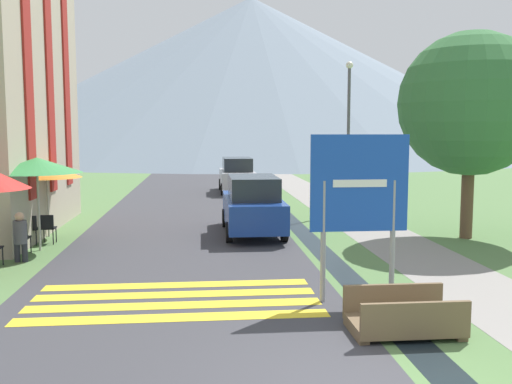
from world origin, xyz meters
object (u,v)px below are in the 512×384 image
object	(u,v)px
cafe_chair_middle	(21,236)
person_seated_near	(20,234)
cafe_umbrella_rear_orange	(47,171)
cafe_chair_far_left	(30,227)
tree_by_path	(471,104)
footbridge	(403,319)
parked_car_far	(237,175)
streetlamp	(348,125)
cafe_umbrella_middle_green	(37,165)
parked_car_near	(253,205)
road_sign	(359,196)
cafe_chair_far_right	(47,226)

from	to	relation	value
cafe_chair_middle	person_seated_near	xyz separation A→B (m)	(0.23, -0.76, 0.17)
cafe_umbrella_rear_orange	cafe_chair_far_left	bearing A→B (deg)	-96.85
tree_by_path	footbridge	bearing A→B (deg)	-121.64
parked_car_far	streetlamp	bearing A→B (deg)	-64.28
footbridge	cafe_umbrella_middle_green	world-z (taller)	cafe_umbrella_middle_green
parked_car_near	cafe_chair_middle	xyz separation A→B (m)	(-6.23, -2.49, -0.40)
footbridge	parked_car_near	xyz separation A→B (m)	(-1.60, 8.92, 0.68)
road_sign	footbridge	xyz separation A→B (m)	(0.27, -1.74, -1.78)
cafe_chair_far_left	cafe_umbrella_rear_orange	world-z (taller)	cafe_umbrella_rear_orange
footbridge	cafe_chair_middle	size ratio (longest dim) A/B	2.00
cafe_umbrella_middle_green	cafe_chair_far_left	bearing A→B (deg)	120.99
person_seated_near	tree_by_path	xyz separation A→B (m)	(12.31, 1.97, 3.30)
road_sign	cafe_chair_far_right	world-z (taller)	road_sign
road_sign	cafe_umbrella_rear_orange	xyz separation A→B (m)	(-7.55, 7.35, -0.01)
footbridge	tree_by_path	bearing A→B (deg)	58.36
cafe_umbrella_rear_orange	person_seated_near	bearing A→B (deg)	-86.43
footbridge	streetlamp	size ratio (longest dim) A/B	0.29
streetlamp	road_sign	bearing A→B (deg)	-103.63
cafe_chair_far_left	tree_by_path	size ratio (longest dim) A/B	0.14
road_sign	parked_car_far	distance (m)	19.36
cafe_umbrella_rear_orange	parked_car_far	bearing A→B (deg)	61.47
road_sign	cafe_chair_far_left	world-z (taller)	road_sign
cafe_chair_middle	tree_by_path	size ratio (longest dim) A/B	0.14
footbridge	cafe_umbrella_rear_orange	distance (m)	12.12
footbridge	cafe_umbrella_rear_orange	xyz separation A→B (m)	(-7.82, 9.09, 1.77)
cafe_chair_far_left	streetlamp	world-z (taller)	streetlamp
parked_car_near	cafe_chair_far_right	bearing A→B (deg)	-170.13
parked_car_far	tree_by_path	xyz separation A→B (m)	(6.03, -13.39, 3.07)
parked_car_near	person_seated_near	bearing A→B (deg)	-151.59
parked_car_near	cafe_umbrella_middle_green	size ratio (longest dim) A/B	1.74
cafe_chair_far_left	road_sign	bearing A→B (deg)	-23.02
cafe_chair_middle	streetlamp	distance (m)	12.63
parked_car_near	cafe_chair_far_left	bearing A→B (deg)	-169.88
cafe_chair_far_left	cafe_chair_far_right	bearing A→B (deg)	28.73
road_sign	streetlamp	distance (m)	11.79
footbridge	person_seated_near	distance (m)	9.50
road_sign	cafe_umbrella_middle_green	size ratio (longest dim) A/B	1.25
parked_car_near	cafe_umbrella_middle_green	world-z (taller)	cafe_umbrella_middle_green
cafe_umbrella_middle_green	road_sign	bearing A→B (deg)	-36.12
footbridge	parked_car_near	size ratio (longest dim) A/B	0.39
cafe_umbrella_middle_green	cafe_umbrella_rear_orange	size ratio (longest dim) A/B	1.14
parked_car_near	cafe_chair_far_right	size ratio (longest dim) A/B	5.13
parked_car_near	cafe_umbrella_middle_green	xyz separation A→B (m)	(-5.92, -1.89, 1.38)
road_sign	person_seated_near	distance (m)	8.43
road_sign	cafe_chair_far_right	bearing A→B (deg)	139.76
cafe_chair_far_right	streetlamp	size ratio (longest dim) A/B	0.15
road_sign	footbridge	size ratio (longest dim) A/B	1.85
cafe_chair_middle	cafe_umbrella_rear_orange	distance (m)	3.04
cafe_chair_far_right	cafe_umbrella_middle_green	bearing A→B (deg)	-74.49
parked_car_near	person_seated_near	size ratio (longest dim) A/B	3.53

